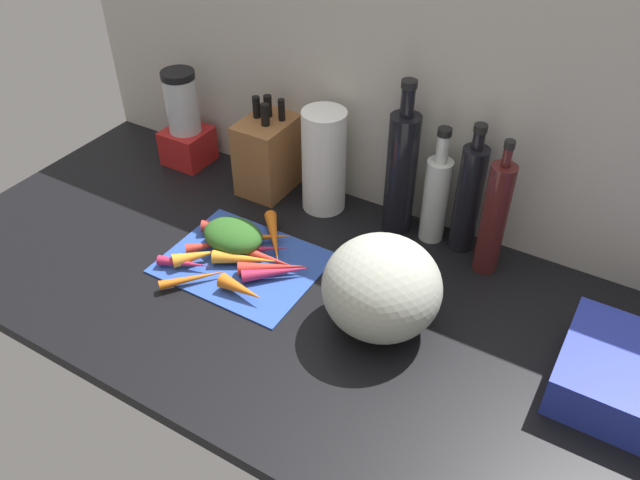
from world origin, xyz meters
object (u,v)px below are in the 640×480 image
Objects in this scene: carrot_3 at (210,244)px; bottle_0 at (401,172)px; carrot_7 at (194,278)px; carrot_5 at (197,256)px; carrot_9 at (254,249)px; blender_appliance at (185,124)px; paper_towel_roll at (324,161)px; dish_rack at (625,377)px; carrot_8 at (258,237)px; cutting_board at (243,262)px; carrot_10 at (273,267)px; carrot_12 at (184,263)px; carrot_6 at (241,289)px; carrot_11 at (264,257)px; carrot_1 at (274,237)px; carrot_2 at (276,273)px; knife_block at (268,154)px; carrot_0 at (246,259)px; carrot_4 at (228,227)px; bottle_2 at (468,197)px; bottle_3 at (494,218)px; winter_squash at (382,287)px; bottle_1 at (436,196)px.

bottle_0 is at bearing 42.53° from carrot_3.
carrot_5 is at bearing 122.73° from carrot_7.
blender_appliance is at bearing 147.88° from carrot_9.
dish_rack is (75.90, -23.24, -8.70)cm from paper_towel_roll.
cutting_board is at bearing -83.61° from carrot_8.
carrot_10 is 0.40× the size of bottle_0.
carrot_7 is 5.57cm from carrot_12.
carrot_5 is 12.67cm from carrot_9.
blender_appliance is at bearing 140.50° from carrot_6.
carrot_9 is 3.83cm from carrot_11.
bottle_0 is (21.61, 20.83, 13.60)cm from carrot_1.
carrot_2 is 0.97× the size of carrot_11.
knife_block is (-11.42, 21.55, 7.83)cm from carrot_8.
carrot_9 is (9.72, 3.62, 0.21)cm from carrot_3.
carrot_2 is 36.77cm from bottle_0.
carrot_0 is 12.94cm from carrot_4.
paper_towel_roll is (-2.22, 38.06, 10.64)cm from carrot_6.
bottle_0 is (15.92, 29.76, 13.67)cm from carrot_10.
dish_rack is at bearing 7.01° from carrot_5.
bottle_2 reaches higher than carrot_7.
bottle_2 is at bearing 147.47° from dish_rack.
carrot_1 is 49.60cm from bottle_3.
carrot_1 is 18.13cm from carrot_5.
carrot_9 is 0.67× the size of knife_block.
bottle_0 reaches higher than knife_block.
cutting_board is at bearing -141.85° from bottle_2.
carrot_6 is 0.45× the size of winter_squash.
carrot_8 is at bearing -137.65° from bottle_0.
carrot_7 is (3.69, -5.75, -0.58)cm from carrot_5.
bottle_2 reaches higher than knife_block.
carrot_6 is at bearing -129.62° from bottle_2.
carrot_10 reaches higher than carrot_2.
bottle_1 reaches higher than paper_towel_roll.
bottle_2 is at bearing 35.41° from carrot_9.
carrot_4 is at bearing -82.27° from knife_block.
carrot_1 is at bearing 11.54° from carrot_4.
carrot_10 is 0.97× the size of carrot_11.
carrot_10 is 0.65× the size of winter_squash.
carrot_4 reaches higher than carrot_11.
carrot_9 reaches higher than carrot_3.
bottle_1 is 7.63cm from bottle_2.
carrot_10 is (5.68, -8.94, -0.07)cm from carrot_1.
blender_appliance is (-30.31, 33.48, 9.04)cm from carrot_5.
carrot_5 is 35.25cm from knife_block.
carrot_1 is at bearing 73.98° from carrot_9.
winter_squash is 33.01cm from bottle_2.
carrot_9 is 1.06× the size of carrot_11.
bottle_0 is at bearing 34.93° from carrot_4.
carrot_4 is 1.11× the size of carrot_5.
carrot_10 is at bearing 80.45° from carrot_6.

